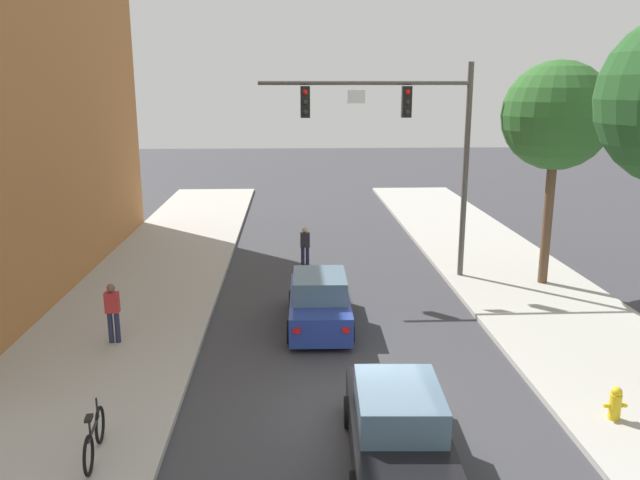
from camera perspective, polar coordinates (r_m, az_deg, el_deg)
The scene contains 10 objects.
ground_plane at distance 13.97m, azimuth 4.13°, elevation -15.63°, with size 120.00×120.00×0.00m, color #38383D.
sidewalk_left at distance 14.72m, azimuth -22.84°, elevation -14.82°, with size 5.00×60.00×0.15m, color #A8A59E.
traffic_signal_mast at distance 22.22m, azimuth 7.93°, elevation 9.81°, with size 7.30×0.38×7.50m.
car_lead_blue at distance 18.44m, azimuth -0.06°, elevation -5.66°, with size 1.90×4.27×1.60m.
car_following_black at distance 12.17m, azimuth 6.97°, elevation -16.57°, with size 1.98×4.31×1.60m.
pedestrian_sidewalk_left_walker at distance 17.72m, azimuth -18.23°, elevation -6.03°, with size 0.36×0.22×1.64m.
pedestrian_crossing_road at distance 24.15m, azimuth -1.36°, elevation -0.50°, with size 0.36×0.22×1.64m.
bicycle_leaning at distance 12.86m, azimuth -19.72°, elevation -16.50°, with size 0.23×1.77×0.98m.
fire_hydrant at distance 14.70m, azimuth 25.13°, elevation -13.20°, with size 0.48×0.24×0.72m.
street_tree_second at distance 22.58m, azimuth 20.58°, elevation 10.40°, with size 3.59×3.59×7.55m.
Camera 1 is at (-1.53, -12.09, 6.84)m, focal length 35.42 mm.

